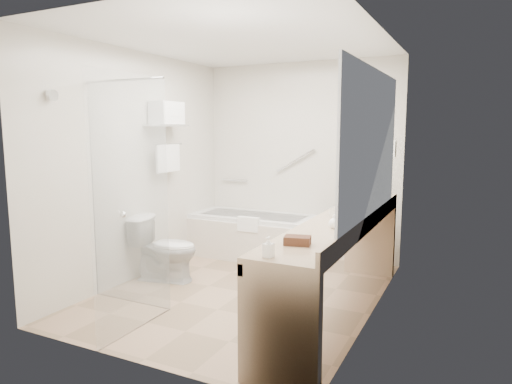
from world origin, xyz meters
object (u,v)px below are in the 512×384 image
at_px(bathtub, 253,235).
at_px(toilet, 165,249).
at_px(vanity_counter, 338,246).
at_px(water_bottle_left, 349,199).
at_px(amenity_basket, 297,240).

bearing_deg(bathtub, toilet, -109.41).
relative_size(vanity_counter, water_bottle_left, 13.27).
bearing_deg(vanity_counter, toilet, 176.80).
relative_size(toilet, amenity_basket, 3.92).
relative_size(vanity_counter, toilet, 3.76).
relative_size(amenity_basket, water_bottle_left, 0.90).
height_order(vanity_counter, water_bottle_left, water_bottle_left).
bearing_deg(amenity_basket, water_bottle_left, 92.20).
distance_m(vanity_counter, water_bottle_left, 0.82).
xyz_separation_m(amenity_basket, water_bottle_left, (-0.06, 1.63, 0.06)).
relative_size(bathtub, vanity_counter, 0.59).
bearing_deg(toilet, bathtub, -31.80).
bearing_deg(vanity_counter, water_bottle_left, 98.34).
xyz_separation_m(bathtub, amenity_basket, (1.48, -2.26, 0.61)).
height_order(amenity_basket, water_bottle_left, water_bottle_left).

